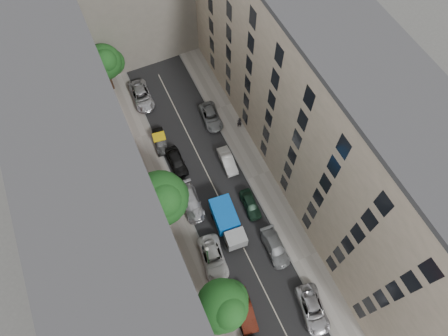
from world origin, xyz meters
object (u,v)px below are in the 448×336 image
car_right_1 (275,247)px  car_right_4 (211,117)px  car_right_2 (250,204)px  pedestrian (239,122)px  tarp_truck (227,222)px  car_left_4 (177,162)px  car_left_3 (191,202)px  tree_mid (162,200)px  car_right_0 (313,309)px  tree_near (224,306)px  car_right_3 (227,161)px  car_left_1 (245,310)px  lamp_post (208,255)px  car_left_6 (142,96)px  tree_far (105,63)px  car_left_5 (160,141)px  car_left_2 (213,258)px

car_right_1 → car_right_4: 18.61m
car_right_2 → pedestrian: bearing=75.5°
tarp_truck → car_right_2: size_ratio=1.52×
car_left_4 → car_right_1: size_ratio=0.92×
car_left_3 → tree_mid: bearing=-161.3°
car_right_1 → car_left_3: bearing=128.9°
car_left_3 → car_right_0: car_left_3 is taller
car_right_2 → tree_near: size_ratio=0.50×
car_right_1 → car_right_3: 11.81m
car_right_2 → tree_mid: 10.80m
car_left_1 → tree_mid: tree_mid is taller
tarp_truck → pedestrian: bearing=63.9°
car_right_1 → tree_mid: size_ratio=0.52×
lamp_post → pedestrian: (10.60, 14.78, -2.80)m
car_right_3 → lamp_post: (-7.00, -10.50, 3.15)m
car_left_6 → lamp_post: bearing=-90.0°
tree_mid → pedestrian: (12.70, 8.40, -5.06)m
car_right_2 → tree_near: tree_near is taller
car_right_1 → pedestrian: (3.42, 16.09, 0.33)m
tree_far → car_left_3: bearing=-81.4°
car_left_5 → car_left_3: bearing=-80.4°
tree_near → tree_mid: 11.74m
car_left_2 → car_right_2: 7.45m
car_right_2 → lamp_post: size_ratio=0.66×
car_left_1 → car_right_2: 11.49m
car_left_6 → car_right_0: (6.81, -32.57, -0.05)m
car_right_4 → tree_far: tree_far is taller
car_left_3 → car_right_4: (6.84, 10.00, -0.10)m
car_right_3 → tree_far: (-9.08, 16.80, 4.32)m
car_left_4 → car_left_6: (-0.61, 11.20, 0.02)m
car_left_2 → car_right_3: 11.96m
car_left_5 → pedestrian: size_ratio=2.26×
car_left_4 → pedestrian: pedestrian is taller
car_left_4 → pedestrian: (9.20, 1.89, 0.28)m
tree_near → pedestrian: size_ratio=4.49×
car_left_5 → pedestrian: 10.15m
car_right_4 → car_right_3: bearing=-90.9°
car_left_6 → pedestrian: size_ratio=3.13×
car_left_1 → tree_mid: bearing=113.4°
car_left_4 → car_right_4: (6.40, 4.40, -0.08)m
car_right_4 → car_right_2: bearing=-87.7°
tree_near → pedestrian: 23.34m
tree_near → tree_mid: tree_mid is taller
tarp_truck → pedestrian: 13.61m
car_left_5 → car_left_4: bearing=-70.2°
car_left_3 → lamp_post: (-0.96, -7.29, 3.06)m
car_left_1 → car_left_3: car_left_3 is taller
car_left_4 → car_right_3: bearing=-23.4°
car_right_0 → car_left_6: bearing=111.8°
tarp_truck → pedestrian: size_ratio=3.42×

